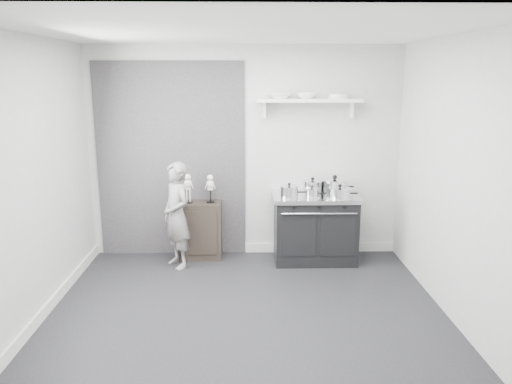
% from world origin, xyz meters
% --- Properties ---
extents(ground, '(4.00, 4.00, 0.00)m').
position_xyz_m(ground, '(0.00, 0.00, 0.00)').
color(ground, black).
rests_on(ground, ground).
extents(room_shell, '(4.02, 3.62, 2.71)m').
position_xyz_m(room_shell, '(-0.09, 0.15, 1.64)').
color(room_shell, silver).
rests_on(room_shell, ground).
extents(wall_shelf, '(1.30, 0.26, 0.24)m').
position_xyz_m(wall_shelf, '(0.80, 1.68, 2.01)').
color(wall_shelf, white).
rests_on(wall_shelf, room_shell).
extents(stove, '(1.07, 0.67, 0.86)m').
position_xyz_m(stove, '(0.89, 1.48, 0.43)').
color(stove, black).
rests_on(stove, ground).
extents(side_cabinet, '(0.57, 0.33, 0.74)m').
position_xyz_m(side_cabinet, '(-0.59, 1.61, 0.37)').
color(side_cabinet, black).
rests_on(side_cabinet, ground).
extents(child, '(0.53, 0.57, 1.31)m').
position_xyz_m(child, '(-0.84, 1.30, 0.66)').
color(child, slate).
rests_on(child, ground).
extents(pot_front_left, '(0.31, 0.23, 0.19)m').
position_xyz_m(pot_front_left, '(0.54, 1.35, 0.94)').
color(pot_front_left, silver).
rests_on(pot_front_left, stove).
extents(pot_back_left, '(0.34, 0.26, 0.20)m').
position_xyz_m(pot_back_left, '(0.86, 1.60, 0.94)').
color(pot_back_left, silver).
rests_on(pot_back_left, stove).
extents(pot_back_right, '(0.41, 0.32, 0.23)m').
position_xyz_m(pot_back_right, '(1.14, 1.58, 0.95)').
color(pot_back_right, silver).
rests_on(pot_back_right, stove).
extents(pot_front_right, '(0.35, 0.27, 0.17)m').
position_xyz_m(pot_front_right, '(1.15, 1.32, 0.93)').
color(pot_front_right, silver).
rests_on(pot_front_right, stove).
extents(pot_front_center, '(0.26, 0.17, 0.15)m').
position_xyz_m(pot_front_center, '(0.82, 1.35, 0.92)').
color(pot_front_center, silver).
rests_on(pot_front_center, stove).
extents(skeleton_full, '(0.12, 0.08, 0.43)m').
position_xyz_m(skeleton_full, '(-0.72, 1.61, 0.95)').
color(skeleton_full, silver).
rests_on(skeleton_full, side_cabinet).
extents(skeleton_torso, '(0.12, 0.07, 0.41)m').
position_xyz_m(skeleton_torso, '(-0.44, 1.61, 0.94)').
color(skeleton_torso, silver).
rests_on(skeleton_torso, side_cabinet).
extents(bowl_large, '(0.27, 0.27, 0.07)m').
position_xyz_m(bowl_large, '(0.44, 1.67, 2.07)').
color(bowl_large, white).
rests_on(bowl_large, wall_shelf).
extents(bowl_small, '(0.24, 0.24, 0.08)m').
position_xyz_m(bowl_small, '(0.76, 1.67, 2.08)').
color(bowl_small, white).
rests_on(bowl_small, wall_shelf).
extents(plate_stack, '(0.26, 0.26, 0.06)m').
position_xyz_m(plate_stack, '(1.17, 1.67, 2.07)').
color(plate_stack, silver).
rests_on(plate_stack, wall_shelf).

